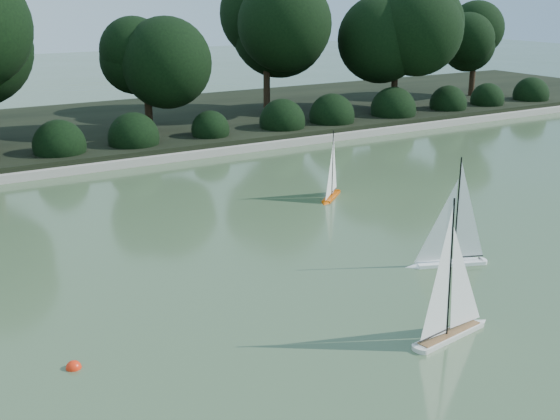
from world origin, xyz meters
name	(u,v)px	position (x,y,z in m)	size (l,w,h in m)	color
ground	(397,308)	(0.00, 0.00, 0.00)	(80.00, 80.00, 0.00)	#3D5734
pond_coping	(146,160)	(0.00, 9.00, 0.09)	(40.00, 0.35, 0.18)	gray
far_bank	(95,129)	(0.00, 13.00, 0.15)	(40.00, 8.00, 0.30)	black
tree_line	(153,39)	(1.23, 11.44, 2.64)	(26.31, 3.93, 4.39)	black
shrub_hedge	(132,138)	(0.00, 9.90, 0.45)	(29.10, 1.10, 1.10)	black
sailboat_white_a	(445,248)	(1.54, 0.79, 0.27)	(1.23, 0.63, 1.73)	white
sailboat_white_b	(456,313)	(0.11, -0.90, 0.28)	(1.33, 0.39, 1.80)	silver
sailboat_orange	(331,188)	(2.06, 4.48, 0.22)	(0.86, 0.77, 1.41)	#D14A00
race_buoy	(74,368)	(-3.95, 0.63, 0.00)	(0.17, 0.17, 0.17)	red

